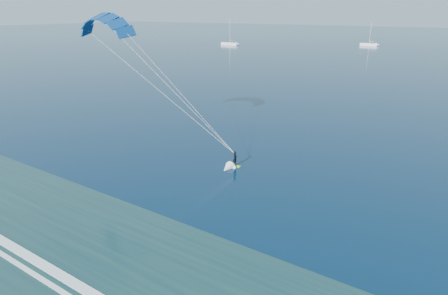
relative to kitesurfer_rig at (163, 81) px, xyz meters
name	(u,v)px	position (x,y,z in m)	size (l,w,h in m)	color
kitesurfer_rig	(163,81)	(0.00, 0.00, 0.00)	(21.85, 5.54, 16.90)	#A8E21A
sailboat_0	(230,44)	(-80.66, 133.59, -8.01)	(9.05, 2.40, 12.26)	white
sailboat_1	(369,44)	(-23.89, 167.75, -8.01)	(8.01, 2.40, 11.09)	white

